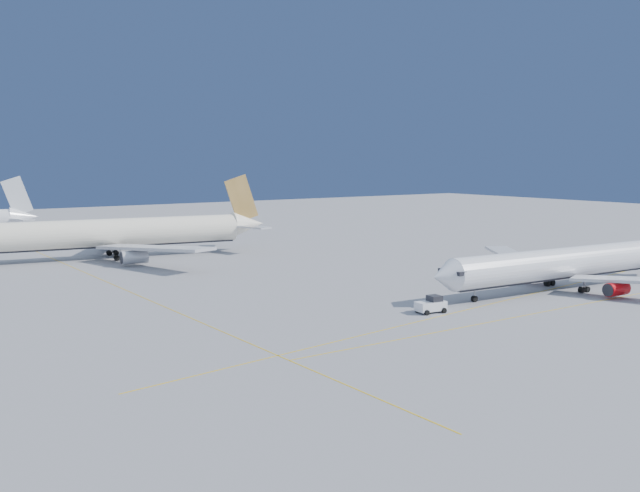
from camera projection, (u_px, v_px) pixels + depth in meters
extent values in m
plane|color=slate|center=(454.00, 299.00, 112.98)|extent=(500.00, 500.00, 0.00)
cube|color=gold|center=(548.00, 311.00, 104.42)|extent=(90.00, 0.18, 0.02)
cube|color=gold|center=(483.00, 306.00, 108.09)|extent=(118.86, 16.88, 0.02)
cube|color=gold|center=(143.00, 297.00, 114.65)|extent=(0.18, 140.00, 0.02)
cylinder|color=white|center=(564.00, 263.00, 121.01)|extent=(49.91, 8.21, 5.15)
cone|color=white|center=(444.00, 276.00, 107.15)|extent=(4.30, 5.38, 5.15)
cube|color=black|center=(452.00, 272.00, 107.96)|extent=(1.72, 4.97, 0.62)
cube|color=#B7B7BC|center=(518.00, 259.00, 135.72)|extent=(16.66, 24.64, 0.49)
cylinder|color=gray|center=(475.00, 292.00, 110.85)|extent=(0.21, 0.21, 2.04)
cylinder|color=black|center=(474.00, 299.00, 110.98)|extent=(1.01, 0.68, 0.98)
cylinder|color=gray|center=(584.00, 283.00, 118.76)|extent=(0.28, 0.28, 2.04)
cylinder|color=black|center=(584.00, 289.00, 118.89)|extent=(1.02, 0.86, 0.98)
cylinder|color=gray|center=(550.00, 277.00, 124.93)|extent=(0.28, 0.28, 2.04)
cylinder|color=black|center=(549.00, 283.00, 125.05)|extent=(1.02, 0.86, 0.98)
cylinder|color=red|center=(617.00, 289.00, 113.57)|extent=(4.39, 2.48, 2.22)
cylinder|color=red|center=(523.00, 272.00, 130.14)|extent=(4.39, 2.48, 2.22)
cylinder|color=red|center=(507.00, 265.00, 138.63)|extent=(4.39, 2.48, 2.22)
cylinder|color=white|center=(110.00, 233.00, 158.93)|extent=(58.08, 14.67, 6.33)
cone|color=white|center=(248.00, 224.00, 173.40)|extent=(8.57, 7.08, 6.02)
cube|color=#B7B7BC|center=(153.00, 248.00, 146.03)|extent=(14.88, 31.38, 0.61)
cube|color=#B7B7BC|center=(120.00, 232.00, 177.02)|extent=(22.28, 28.91, 0.61)
cube|color=#B68A44|center=(241.00, 199.00, 171.90)|extent=(8.53, 1.74, 11.75)
cylinder|color=gray|center=(120.00, 252.00, 155.90)|extent=(0.36, 0.36, 2.56)
cylinder|color=black|center=(120.00, 258.00, 156.06)|extent=(1.35, 1.17, 1.22)
cylinder|color=gray|center=(112.00, 247.00, 163.89)|extent=(0.36, 0.36, 2.56)
cylinder|color=black|center=(113.00, 253.00, 164.04)|extent=(1.35, 1.17, 1.22)
cylinder|color=#B7B7BC|center=(135.00, 257.00, 147.64)|extent=(5.68, 3.52, 2.78)
cylinder|color=#B7B7BC|center=(109.00, 243.00, 173.10)|extent=(5.68, 3.52, 2.78)
cone|color=white|center=(24.00, 217.00, 198.46)|extent=(8.24, 6.79, 5.62)
cube|color=silver|center=(17.00, 196.00, 197.07)|extent=(8.10, 1.83, 11.19)
cube|color=white|center=(431.00, 306.00, 103.19)|extent=(4.62, 2.68, 1.32)
cube|color=black|center=(434.00, 299.00, 103.39)|extent=(1.96, 2.06, 0.99)
cylinder|color=black|center=(427.00, 313.00, 101.53)|extent=(0.81, 0.47, 0.77)
cylinder|color=black|center=(417.00, 310.00, 103.54)|extent=(0.81, 0.47, 0.77)
cylinder|color=black|center=(444.00, 310.00, 102.99)|extent=(0.81, 0.47, 0.77)
cylinder|color=black|center=(434.00, 308.00, 105.01)|extent=(0.81, 0.47, 0.77)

